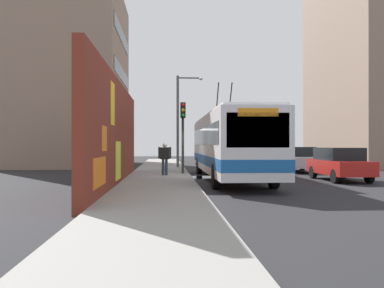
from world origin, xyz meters
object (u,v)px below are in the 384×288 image
(parked_car_champagne, at_px, (271,156))
(parked_car_red, at_px, (339,163))
(city_bus, at_px, (229,144))
(traffic_light, at_px, (183,125))
(parked_car_silver, at_px, (296,159))
(pedestrian_midblock, at_px, (165,156))
(parked_car_dark_gray, at_px, (256,154))
(street_lamp, at_px, (181,114))

(parked_car_champagne, bearing_deg, parked_car_red, 180.00)
(city_bus, height_order, traffic_light, city_bus)
(parked_car_silver, relative_size, pedestrian_midblock, 2.71)
(parked_car_silver, height_order, parked_car_champagne, same)
(traffic_light, bearing_deg, parked_car_silver, -66.16)
(parked_car_dark_gray, bearing_deg, traffic_light, 153.72)
(parked_car_silver, bearing_deg, pedestrian_midblock, 117.64)
(parked_car_silver, bearing_deg, parked_car_champagne, -0.00)
(parked_car_silver, distance_m, street_lamp, 8.44)
(city_bus, height_order, parked_car_red, city_bus)
(city_bus, xyz_separation_m, street_lamp, (8.83, 2.04, 2.08))
(parked_car_red, bearing_deg, traffic_light, 66.74)
(pedestrian_midblock, xyz_separation_m, traffic_light, (1.11, -0.98, 1.66))
(city_bus, relative_size, parked_car_silver, 2.82)
(parked_car_dark_gray, bearing_deg, city_bus, 163.32)
(parked_car_red, relative_size, street_lamp, 0.65)
(parked_car_red, bearing_deg, pedestrian_midblock, 76.21)
(street_lamp, bearing_deg, traffic_light, 178.98)
(street_lamp, bearing_deg, parked_car_red, -142.77)
(parked_car_silver, distance_m, parked_car_dark_gray, 11.64)
(parked_car_dark_gray, xyz_separation_m, pedestrian_midblock, (-16.00, 8.33, 0.29))
(street_lamp, bearing_deg, parked_car_champagne, -66.53)
(parked_car_red, height_order, traffic_light, traffic_light)
(parked_car_red, height_order, pedestrian_midblock, pedestrian_midblock)
(parked_car_champagne, height_order, pedestrian_midblock, pedestrian_midblock)
(parked_car_champagne, bearing_deg, parked_car_dark_gray, 0.00)
(parked_car_champagne, relative_size, parked_car_dark_gray, 1.13)
(parked_car_red, xyz_separation_m, traffic_light, (3.16, 7.35, 1.95))
(parked_car_red, bearing_deg, parked_car_champagne, -0.00)
(parked_car_silver, relative_size, street_lamp, 0.70)
(parked_car_red, relative_size, parked_car_dark_gray, 0.96)
(street_lamp, bearing_deg, parked_car_dark_gray, -40.33)
(parked_car_red, bearing_deg, city_bus, 82.39)
(city_bus, distance_m, parked_car_red, 5.33)
(parked_car_champagne, height_order, traffic_light, traffic_light)
(city_bus, relative_size, parked_car_champagne, 2.59)
(parked_car_red, bearing_deg, street_lamp, 37.23)
(traffic_light, bearing_deg, city_bus, -138.90)
(parked_car_red, height_order, street_lamp, street_lamp)
(parked_car_silver, distance_m, pedestrian_midblock, 9.41)
(parked_car_red, distance_m, pedestrian_midblock, 8.59)
(parked_car_red, distance_m, parked_car_champagne, 12.67)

